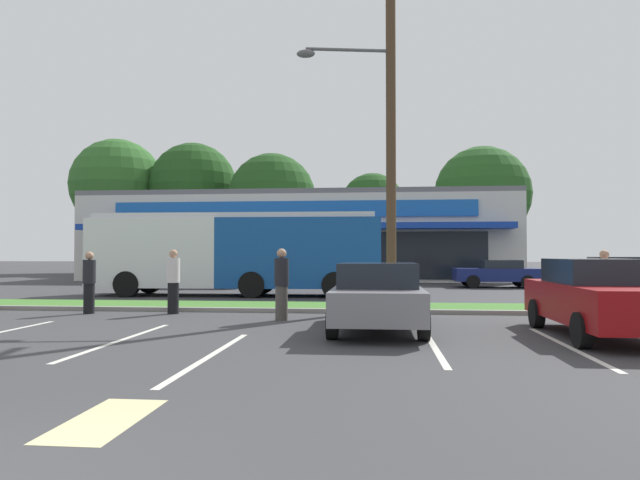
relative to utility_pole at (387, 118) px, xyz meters
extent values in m
cube|color=#427A2D|center=(-3.42, -0.14, -5.75)|extent=(56.00, 2.20, 0.12)
cube|color=gray|center=(-3.42, -1.36, -5.75)|extent=(56.00, 0.24, 0.12)
cube|color=silver|center=(-5.21, -6.88, -5.81)|extent=(0.12, 4.80, 0.01)
cube|color=silver|center=(-3.00, -8.29, -5.81)|extent=(0.12, 4.80, 0.01)
cube|color=silver|center=(0.72, -6.72, -5.81)|extent=(0.12, 4.80, 0.01)
cube|color=silver|center=(3.10, -6.73, -5.81)|extent=(0.12, 4.80, 0.01)
cube|color=beige|center=(-3.01, -11.95, -5.81)|extent=(0.70, 1.60, 0.01)
cube|color=beige|center=(-5.32, 22.24, -3.19)|extent=(26.90, 12.56, 5.25)
cube|color=black|center=(-5.32, 15.92, -4.24)|extent=(22.60, 0.08, 2.73)
cube|color=#14389E|center=(-5.32, 15.26, -2.56)|extent=(25.29, 1.40, 0.35)
cube|color=#1959AD|center=(-5.32, 15.88, -1.51)|extent=(21.52, 0.16, 0.94)
cube|color=slate|center=(-5.32, 22.24, -0.42)|extent=(26.90, 12.56, 0.30)
cylinder|color=#473323|center=(-23.12, 30.92, -3.45)|extent=(0.44, 0.44, 4.74)
sphere|color=#2D6026|center=(-23.12, 30.92, 1.94)|extent=(8.04, 8.04, 8.04)
cylinder|color=#473323|center=(-16.23, 30.97, -3.46)|extent=(0.44, 0.44, 4.71)
sphere|color=#1E4719|center=(-16.23, 30.97, 1.72)|extent=(7.53, 7.53, 7.53)
cylinder|color=#473323|center=(-8.75, 28.07, -4.00)|extent=(0.44, 0.44, 3.63)
sphere|color=#1E4719|center=(-8.75, 28.07, 0.45)|extent=(7.02, 7.02, 7.02)
cylinder|color=#473323|center=(-0.69, 32.15, -3.95)|extent=(0.44, 0.44, 3.72)
sphere|color=#1E4719|center=(-0.69, 32.15, 0.02)|extent=(5.62, 5.62, 5.62)
cylinder|color=#473323|center=(8.26, 30.28, -3.99)|extent=(0.44, 0.44, 3.66)
sphere|color=#23511E|center=(8.26, 30.28, 0.75)|extent=(7.75, 7.75, 7.75)
cylinder|color=#4C3826|center=(0.13, 0.02, -0.35)|extent=(0.30, 0.30, 10.92)
cylinder|color=#59595B|center=(-1.15, -0.20, 2.05)|extent=(2.58, 0.55, 0.10)
ellipsoid|color=#59595B|center=(-2.43, -0.43, 1.90)|extent=(0.56, 0.32, 0.24)
cube|color=#144793|center=(-3.32, 5.01, -4.11)|extent=(6.34, 2.68, 2.70)
cube|color=silver|center=(-9.03, 4.89, -4.11)|extent=(5.20, 2.66, 2.70)
cube|color=silver|center=(-5.89, 4.96, -2.66)|extent=(11.02, 2.52, 0.20)
cube|color=black|center=(-5.92, 6.26, -3.63)|extent=(10.51, 0.28, 1.19)
cube|color=black|center=(-11.63, 4.84, -3.79)|extent=(0.11, 2.17, 1.51)
cylinder|color=black|center=(-9.86, 3.70, -5.31)|extent=(1.01, 0.32, 1.00)
cylinder|color=black|center=(-9.91, 6.05, -5.31)|extent=(1.01, 0.32, 1.00)
cylinder|color=black|center=(-5.01, 3.80, -5.31)|extent=(1.01, 0.32, 1.00)
cylinder|color=black|center=(-5.06, 6.15, -5.31)|extent=(1.01, 0.32, 1.00)
cylinder|color=black|center=(-1.87, 3.87, -5.31)|extent=(1.01, 0.32, 1.00)
cylinder|color=black|center=(-1.91, 6.22, -5.31)|extent=(1.01, 0.32, 1.00)
cube|color=slate|center=(-0.29, -4.88, -5.18)|extent=(1.85, 4.66, 0.64)
cube|color=black|center=(-0.29, -5.12, -4.60)|extent=(1.63, 2.10, 0.51)
cylinder|color=black|center=(-1.17, -3.44, -5.49)|extent=(0.22, 0.64, 0.64)
cylinder|color=black|center=(0.59, -3.44, -5.49)|extent=(0.22, 0.64, 0.64)
cylinder|color=black|center=(-1.17, -6.33, -5.49)|extent=(0.22, 0.64, 0.64)
cylinder|color=black|center=(0.59, -6.33, -5.49)|extent=(0.22, 0.64, 0.64)
cube|color=#B7B7BC|center=(-9.07, 9.96, -5.15)|extent=(4.73, 1.87, 0.70)
cube|color=black|center=(-9.31, 9.96, -4.58)|extent=(2.13, 1.65, 0.43)
cylinder|color=black|center=(-7.60, 10.85, -5.49)|extent=(0.64, 0.22, 0.64)
cylinder|color=black|center=(-7.60, 9.07, -5.49)|extent=(0.64, 0.22, 0.64)
cylinder|color=black|center=(-10.54, 10.85, -5.49)|extent=(0.64, 0.22, 0.64)
cylinder|color=black|center=(-10.54, 9.07, -5.49)|extent=(0.64, 0.22, 0.64)
cube|color=maroon|center=(4.13, -5.55, -5.12)|extent=(1.79, 4.63, 0.74)
cube|color=black|center=(4.13, -5.31, -4.50)|extent=(1.58, 2.08, 0.50)
cylinder|color=black|center=(3.28, -6.98, -5.49)|extent=(0.22, 0.64, 0.64)
cylinder|color=black|center=(4.98, -4.11, -5.49)|extent=(0.22, 0.64, 0.64)
cylinder|color=black|center=(3.28, -4.11, -5.49)|extent=(0.22, 0.64, 0.64)
cube|color=black|center=(10.75, 11.12, -5.16)|extent=(4.42, 1.87, 0.66)
cube|color=black|center=(10.98, 11.12, -4.56)|extent=(1.99, 1.65, 0.54)
cylinder|color=black|center=(9.38, 10.23, -5.49)|extent=(0.64, 0.22, 0.64)
cylinder|color=black|center=(9.38, 12.01, -5.49)|extent=(0.64, 0.22, 0.64)
cylinder|color=black|center=(12.12, 12.01, -5.49)|extent=(0.64, 0.22, 0.64)
cube|color=navy|center=(5.57, 11.65, -5.18)|extent=(4.11, 1.84, 0.63)
cube|color=black|center=(5.78, 11.65, -4.66)|extent=(1.85, 1.62, 0.41)
cylinder|color=black|center=(4.30, 10.78, -5.49)|extent=(0.64, 0.22, 0.64)
cylinder|color=black|center=(4.30, 12.53, -5.49)|extent=(0.64, 0.22, 0.64)
cylinder|color=black|center=(6.85, 10.78, -5.49)|extent=(0.64, 0.22, 0.64)
cylinder|color=black|center=(6.85, 12.53, -5.49)|extent=(0.64, 0.22, 0.64)
cylinder|color=#47423D|center=(-2.67, -3.32, -5.38)|extent=(0.31, 0.31, 0.87)
cylinder|color=black|center=(-2.67, -3.32, -4.60)|extent=(0.36, 0.36, 0.69)
sphere|color=tan|center=(-2.67, -3.32, -4.14)|extent=(0.24, 0.24, 0.24)
cylinder|color=black|center=(-8.29, -2.20, -5.40)|extent=(0.30, 0.30, 0.84)
cylinder|color=black|center=(-8.29, -2.20, -4.65)|extent=(0.35, 0.35, 0.66)
sphere|color=tan|center=(-8.29, -2.20, -4.20)|extent=(0.23, 0.23, 0.23)
cylinder|color=#726651|center=(5.57, -1.97, -5.39)|extent=(0.30, 0.30, 0.85)
cylinder|color=silver|center=(5.57, -1.97, -4.62)|extent=(0.36, 0.36, 0.68)
sphere|color=tan|center=(5.57, -1.97, -4.17)|extent=(0.23, 0.23, 0.23)
cylinder|color=black|center=(-5.94, -2.00, -5.38)|extent=(0.31, 0.31, 0.86)
cylinder|color=silver|center=(-5.94, -2.00, -4.61)|extent=(0.36, 0.36, 0.68)
sphere|color=tan|center=(-5.94, -2.00, -4.15)|extent=(0.24, 0.24, 0.24)
camera|label=1|loc=(-0.29, -17.49, -4.15)|focal=32.24mm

